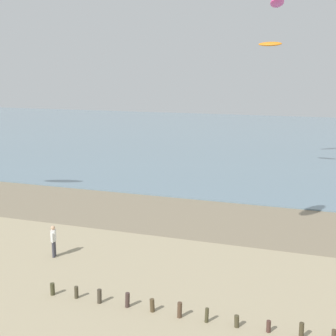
% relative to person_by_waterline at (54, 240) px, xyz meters
% --- Properties ---
extents(wet_sand_strip, '(120.00, 8.44, 0.01)m').
position_rel_person_by_waterline_xyz_m(wet_sand_strip, '(4.45, 8.90, -0.91)').
color(wet_sand_strip, '#84755B').
rests_on(wet_sand_strip, ground).
extents(sea, '(160.00, 70.00, 0.10)m').
position_rel_person_by_waterline_xyz_m(sea, '(4.45, 48.12, -0.87)').
color(sea, slate).
rests_on(sea, ground).
extents(groyne_mid, '(18.79, 0.30, 0.65)m').
position_rel_person_by_waterline_xyz_m(groyne_mid, '(10.65, -3.68, -0.63)').
color(groyne_mid, '#3E3C25').
rests_on(groyne_mid, ground).
extents(person_by_waterline, '(0.33, 0.54, 1.71)m').
position_rel_person_by_waterline_xyz_m(person_by_waterline, '(0.00, 0.00, 0.00)').
color(person_by_waterline, '#383842').
rests_on(person_by_waterline, ground).
extents(kite_aloft_3, '(1.15, 2.87, 0.80)m').
position_rel_person_by_waterline_xyz_m(kite_aloft_3, '(9.34, 14.67, 13.37)').
color(kite_aloft_3, '#E54C99').
extents(kite_aloft_5, '(2.14, 0.98, 0.55)m').
position_rel_person_by_waterline_xyz_m(kite_aloft_5, '(7.99, 22.61, 11.03)').
color(kite_aloft_5, orange).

